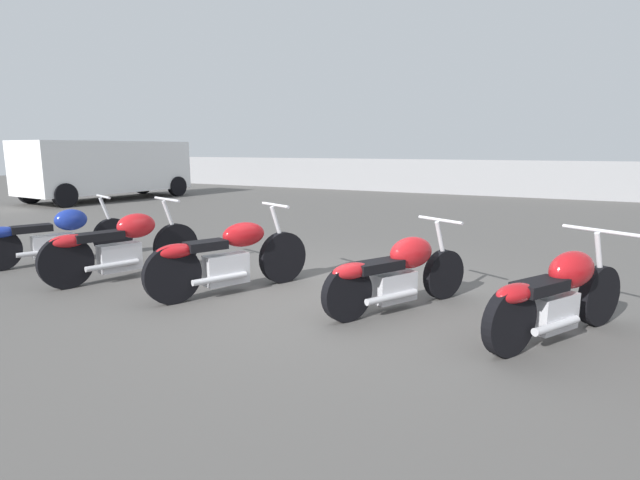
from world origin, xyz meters
name	(u,v)px	position (x,y,z in m)	size (l,w,h in m)	color
ground_plane	(325,292)	(0.00, 0.00, 0.00)	(60.00, 60.00, 0.00)	#514F4C
fence_back	(502,178)	(0.00, 13.58, 0.64)	(40.00, 0.04, 1.28)	gray
motorcycle_slot_0	(55,236)	(-4.23, -0.53, 0.41)	(0.96, 2.05, 0.97)	black
motorcycle_slot_1	(122,245)	(-2.63, -0.68, 0.44)	(0.89, 2.04, 1.01)	black
motorcycle_slot_2	(228,257)	(-0.98, -0.56, 0.43)	(0.99, 1.96, 1.02)	black
motorcycle_slot_3	(397,272)	(0.97, -0.22, 0.41)	(1.05, 1.76, 0.93)	black
motorcycle_slot_4	(557,294)	(2.51, -0.37, 0.42)	(1.12, 1.74, 0.95)	black
parked_van	(107,167)	(-11.41, 6.29, 1.08)	(2.53, 5.51, 1.92)	white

